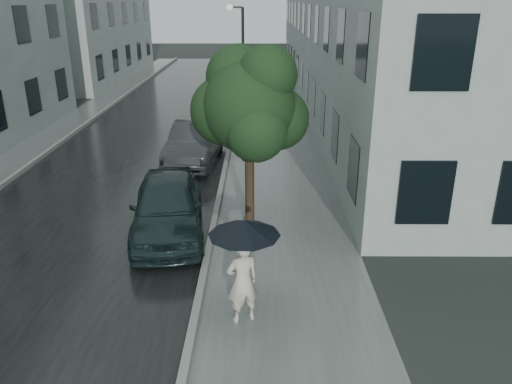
{
  "coord_description": "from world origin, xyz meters",
  "views": [
    {
      "loc": [
        -0.39,
        -8.82,
        5.63
      ],
      "look_at": [
        -0.46,
        2.28,
        1.3
      ],
      "focal_mm": 35.0,
      "sensor_mm": 36.0,
      "label": 1
    }
  ],
  "objects_px": {
    "car_near": "(168,206)",
    "lamp_post": "(240,61)",
    "pedestrian": "(243,281)",
    "street_tree": "(249,105)",
    "car_far": "(195,142)"
  },
  "relations": [
    {
      "from": "pedestrian",
      "to": "car_far",
      "type": "height_order",
      "value": "pedestrian"
    },
    {
      "from": "pedestrian",
      "to": "car_far",
      "type": "xyz_separation_m",
      "value": [
        -2.03,
        9.71,
        -0.1
      ]
    },
    {
      "from": "car_near",
      "to": "pedestrian",
      "type": "bearing_deg",
      "value": -69.46
    },
    {
      "from": "street_tree",
      "to": "lamp_post",
      "type": "relative_size",
      "value": 0.87
    },
    {
      "from": "lamp_post",
      "to": "car_near",
      "type": "distance_m",
      "value": 11.19
    },
    {
      "from": "lamp_post",
      "to": "car_near",
      "type": "height_order",
      "value": "lamp_post"
    },
    {
      "from": "car_near",
      "to": "car_far",
      "type": "xyz_separation_m",
      "value": [
        -0.02,
        5.98,
        -0.01
      ]
    },
    {
      "from": "lamp_post",
      "to": "car_near",
      "type": "xyz_separation_m",
      "value": [
        -1.45,
        -10.84,
        -2.33
      ]
    },
    {
      "from": "street_tree",
      "to": "car_far",
      "type": "xyz_separation_m",
      "value": [
        -2.09,
        5.62,
        -2.5
      ]
    },
    {
      "from": "street_tree",
      "to": "car_near",
      "type": "xyz_separation_m",
      "value": [
        -2.07,
        -0.36,
        -2.49
      ]
    },
    {
      "from": "car_near",
      "to": "lamp_post",
      "type": "bearing_deg",
      "value": 74.62
    },
    {
      "from": "street_tree",
      "to": "car_near",
      "type": "relative_size",
      "value": 1.08
    },
    {
      "from": "pedestrian",
      "to": "street_tree",
      "type": "height_order",
      "value": "street_tree"
    },
    {
      "from": "pedestrian",
      "to": "car_near",
      "type": "bearing_deg",
      "value": -85.86
    },
    {
      "from": "car_near",
      "to": "car_far",
      "type": "height_order",
      "value": "car_near"
    }
  ]
}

